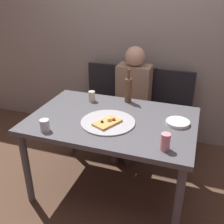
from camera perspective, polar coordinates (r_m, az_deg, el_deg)
name	(u,v)px	position (r m, az deg, el deg)	size (l,w,h in m)	color
ground_plane	(112,187)	(2.62, 0.05, -15.78)	(8.00, 8.00, 0.00)	#513828
back_wall	(146,28)	(3.09, 7.30, 17.46)	(6.00, 0.10, 2.60)	gray
dining_table	(112,127)	(2.24, 0.05, -3.21)	(1.37, 0.91, 0.74)	#4C4C51
pizza_tray	(108,122)	(2.13, -0.88, -2.18)	(0.44, 0.44, 0.01)	#ADADB2
pizza_slice_last	(108,122)	(2.09, -0.93, -2.21)	(0.21, 0.25, 0.05)	tan
wine_bottle	(128,90)	(2.47, 3.52, 4.83)	(0.06, 0.06, 0.32)	brown
tumbler_near	(45,125)	(2.06, -14.29, -2.79)	(0.07, 0.07, 0.09)	silver
tumbler_far	(92,96)	(2.52, -4.39, 3.41)	(0.06, 0.06, 0.10)	beige
soda_can	(165,142)	(1.81, 11.42, -6.31)	(0.07, 0.07, 0.12)	pink
plate_stack	(178,123)	(2.17, 13.99, -2.23)	(0.19, 0.19, 0.03)	white
chair_left	(103,98)	(3.15, -1.96, 2.94)	(0.44, 0.44, 0.90)	black
chair_middle	(135,103)	(3.05, 4.89, 1.99)	(0.44, 0.44, 0.90)	black
chair_right	(171,108)	(2.98, 12.56, 0.90)	(0.44, 0.44, 0.90)	black
guest_in_sweater	(131,97)	(2.86, 4.21, 3.17)	(0.36, 0.56, 1.17)	#937A60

